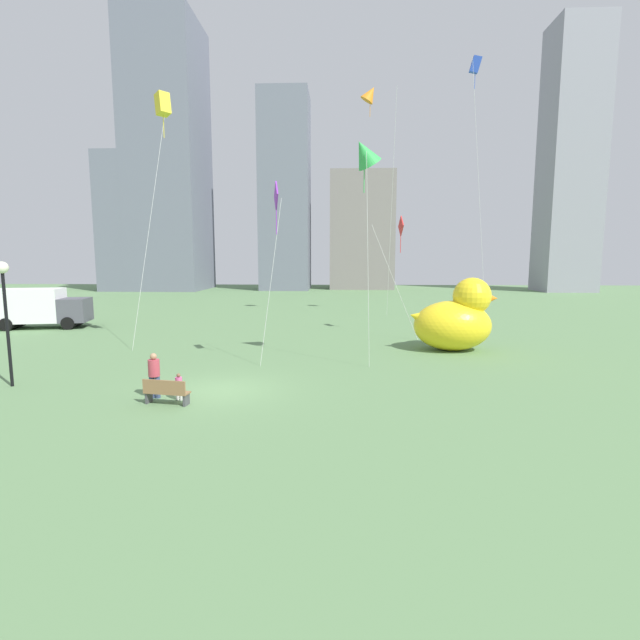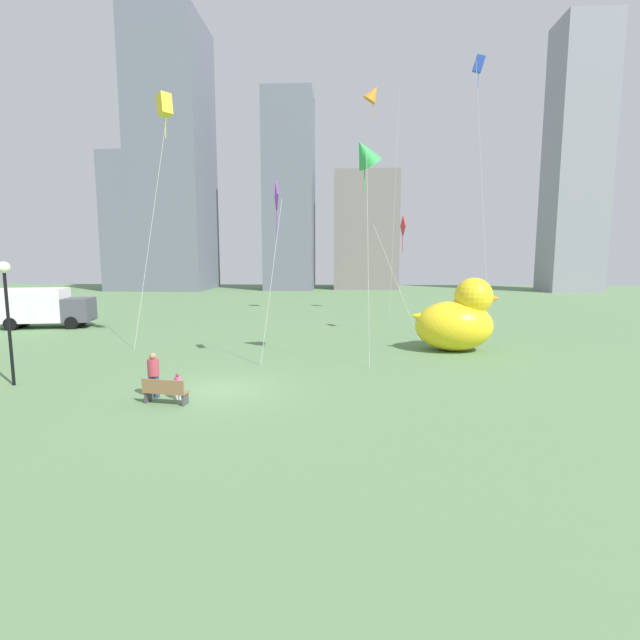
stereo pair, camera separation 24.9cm
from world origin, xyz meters
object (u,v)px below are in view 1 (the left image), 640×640
object	(u,v)px
kite_purple	(276,202)
kite_yellow	(163,106)
kite_orange	(370,95)
kite_blue	(476,67)
giant_inflatable_duck	(456,320)
lamppost	(4,292)
kite_red	(401,230)
park_bench	(166,391)
person_child	(179,385)
box_truck	(38,308)
person_adult	(154,373)
kite_green	(364,153)

from	to	relation	value
kite_purple	kite_yellow	xyz separation A→B (m)	(-6.47, 4.13, 5.42)
kite_purple	kite_orange	size ratio (longest dim) A/B	0.46
kite_blue	giant_inflatable_duck	bearing A→B (deg)	-107.16
lamppost	kite_yellow	bearing A→B (deg)	65.49
kite_red	giant_inflatable_duck	bearing A→B (deg)	-63.64
park_bench	kite_purple	bearing A→B (deg)	62.10
giant_inflatable_duck	kite_blue	world-z (taller)	kite_blue
person_child	box_truck	distance (m)	23.00
box_truck	kite_yellow	size ratio (longest dim) A/B	0.49
person_adult	box_truck	xyz separation A→B (m)	(-14.93, 16.37, 0.54)
kite_green	person_child	bearing A→B (deg)	-141.63
person_adult	kite_orange	xyz separation A→B (m)	(8.97, 22.29, 16.67)
box_truck	giant_inflatable_duck	bearing A→B (deg)	-13.95
box_truck	kite_purple	world-z (taller)	kite_purple
park_bench	kite_orange	world-z (taller)	kite_orange
park_bench	kite_green	bearing A→B (deg)	39.92
person_child	kite_purple	distance (m)	9.24
kite_purple	kite_red	world-z (taller)	kite_purple
giant_inflatable_duck	person_child	bearing A→B (deg)	-141.30
kite_orange	person_adult	bearing A→B (deg)	-111.92
person_child	kite_yellow	xyz separation A→B (m)	(-3.63, 9.47, 12.40)
giant_inflatable_duck	box_truck	bearing A→B (deg)	166.05
kite_blue	kite_green	bearing A→B (deg)	-118.96
box_truck	kite_blue	distance (m)	36.54
lamppost	kite_orange	bearing A→B (deg)	53.99
person_child	box_truck	xyz separation A→B (m)	(-15.90, 16.60, 0.91)
lamppost	kite_red	world-z (taller)	kite_red
kite_purple	kite_yellow	world-z (taller)	kite_yellow
kite_yellow	kite_purple	bearing A→B (deg)	-32.54
kite_green	lamppost	bearing A→B (deg)	-164.73
park_bench	kite_blue	distance (m)	33.00
kite_purple	kite_yellow	size ratio (longest dim) A/B	0.62
giant_inflatable_duck	kite_blue	size ratio (longest dim) A/B	0.24
box_truck	kite_purple	distance (m)	22.69
park_bench	person_adult	xyz separation A→B (m)	(-0.70, 0.76, 0.44)
park_bench	kite_yellow	world-z (taller)	kite_yellow
person_child	kite_orange	bearing A→B (deg)	70.44
park_bench	person_adult	size ratio (longest dim) A/B	0.99
person_adult	giant_inflatable_duck	size ratio (longest dim) A/B	0.34
box_truck	kite_red	size ratio (longest dim) A/B	0.87
lamppost	park_bench	bearing A→B (deg)	-16.48
person_adult	park_bench	bearing A→B (deg)	-47.51
kite_red	person_child	bearing A→B (deg)	-123.21
kite_orange	park_bench	bearing A→B (deg)	-109.75
person_adult	kite_purple	bearing A→B (deg)	53.33
lamppost	kite_purple	xyz separation A→B (m)	(10.09, 3.81, 3.79)
park_bench	kite_green	xyz separation A→B (m)	(7.04, 5.89, 9.12)
park_bench	person_adult	bearing A→B (deg)	132.49
person_adult	giant_inflatable_duck	world-z (taller)	giant_inflatable_duck
box_truck	kite_orange	world-z (taller)	kite_orange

